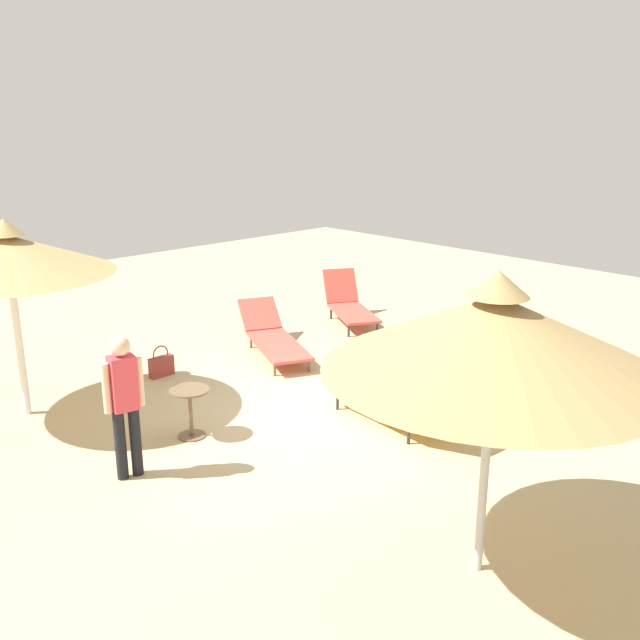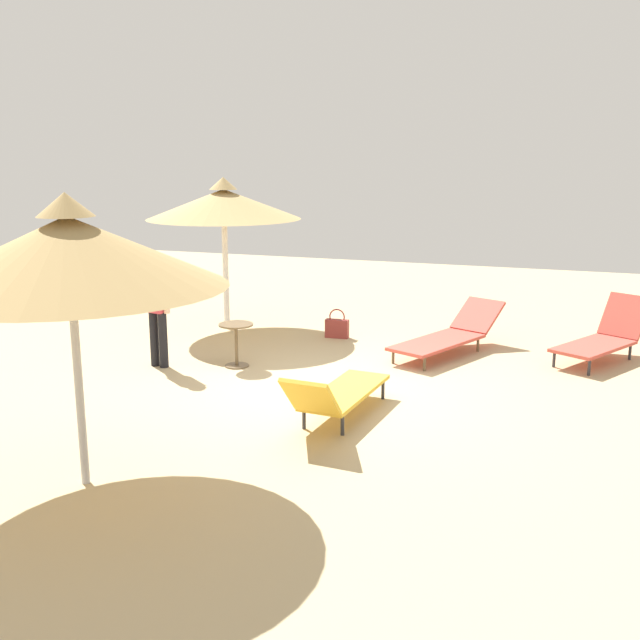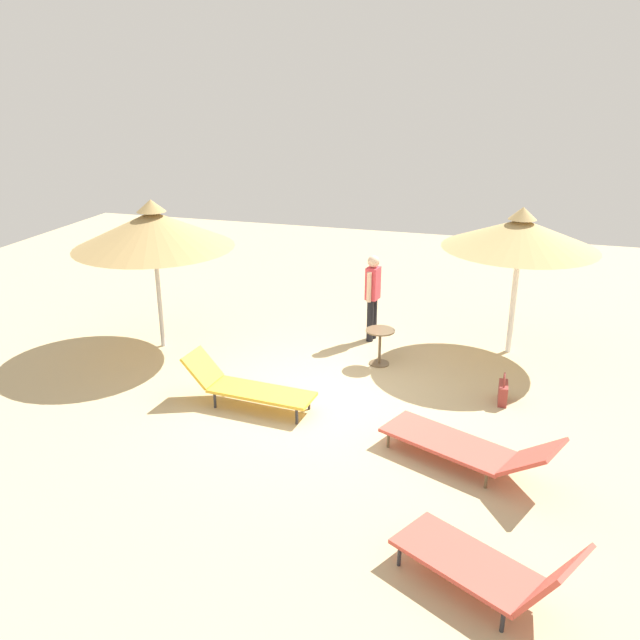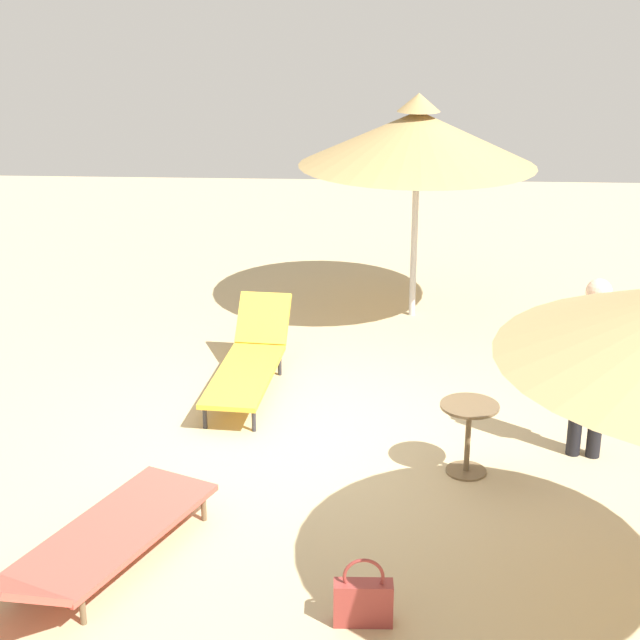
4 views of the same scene
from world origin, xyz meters
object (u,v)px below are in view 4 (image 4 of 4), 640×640
person_standing_edge (592,357)px  side_table_round (468,427)px  parasol_umbrella_near_right (418,138)px  lounge_chair_far_left (250,360)px  handbag (363,601)px  lounge_chair_near_left (86,544)px

person_standing_edge → side_table_round: bearing=-70.7°
parasol_umbrella_near_right → lounge_chair_far_left: 3.62m
handbag → side_table_round: bearing=157.8°
lounge_chair_far_left → lounge_chair_near_left: lounge_chair_far_left is taller
lounge_chair_near_left → handbag: lounge_chair_near_left is taller
person_standing_edge → handbag: (2.57, -1.99, -0.80)m
lounge_chair_near_left → lounge_chair_far_left: bearing=167.8°
side_table_round → handbag: bearing=-22.2°
parasol_umbrella_near_right → handbag: size_ratio=5.66×
parasol_umbrella_near_right → handbag: 6.70m
lounge_chair_far_left → lounge_chair_near_left: (3.50, -0.76, -0.03)m
handbag → person_standing_edge: bearing=142.2°
side_table_round → parasol_umbrella_near_right: bearing=-175.2°
lounge_chair_far_left → handbag: 4.08m
lounge_chair_far_left → side_table_round: size_ratio=3.24×
handbag → lounge_chair_far_left: bearing=-162.0°
person_standing_edge → lounge_chair_far_left: bearing=-112.0°
lounge_chair_far_left → person_standing_edge: bearing=68.0°
lounge_chair_near_left → side_table_round: lounge_chair_near_left is taller
lounge_chair_near_left → handbag: 2.06m
side_table_round → lounge_chair_near_left: bearing=-58.1°
person_standing_edge → side_table_round: size_ratio=2.58×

